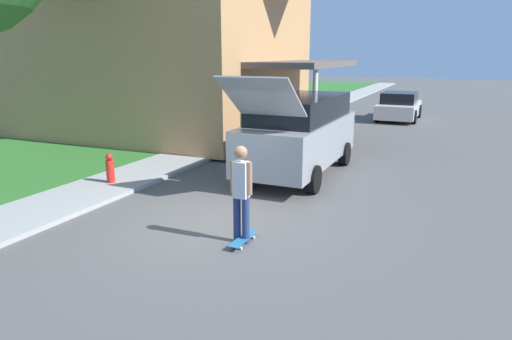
# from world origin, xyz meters

# --- Properties ---
(ground_plane) EXTENTS (120.00, 120.00, 0.00)m
(ground_plane) POSITION_xyz_m (0.00, 0.00, 0.00)
(ground_plane) COLOR #54514F
(lawn) EXTENTS (10.00, 80.00, 0.08)m
(lawn) POSITION_xyz_m (-8.00, 6.00, 0.04)
(lawn) COLOR #2D6B28
(lawn) RESTS_ON ground_plane
(sidewalk) EXTENTS (1.80, 80.00, 0.10)m
(sidewalk) POSITION_xyz_m (-3.60, 6.00, 0.05)
(sidewalk) COLOR #9E9E99
(sidewalk) RESTS_ON ground_plane
(house) EXTENTS (13.20, 9.08, 9.20)m
(house) POSITION_xyz_m (-7.38, 8.67, 4.85)
(house) COLOR tan
(house) RESTS_ON lawn
(lawn_tree_far) EXTENTS (3.68, 3.68, 7.11)m
(lawn_tree_far) POSITION_xyz_m (-4.22, 10.66, 5.31)
(lawn_tree_far) COLOR brown
(lawn_tree_far) RESTS_ON lawn
(suv_parked) EXTENTS (2.02, 5.76, 2.80)m
(suv_parked) POSITION_xyz_m (0.32, 4.24, 1.17)
(suv_parked) COLOR gray
(suv_parked) RESTS_ON ground_plane
(car_down_street) EXTENTS (1.94, 4.08, 1.38)m
(car_down_street) POSITION_xyz_m (1.40, 16.54, 0.66)
(car_down_street) COLOR silver
(car_down_street) RESTS_ON ground_plane
(skateboarder) EXTENTS (0.41, 0.23, 1.73)m
(skateboarder) POSITION_xyz_m (0.94, -0.68, 0.97)
(skateboarder) COLOR navy
(skateboarder) RESTS_ON ground_plane
(skateboard) EXTENTS (0.21, 0.84, 0.10)m
(skateboard) POSITION_xyz_m (0.99, -0.72, 0.08)
(skateboard) COLOR #236B99
(skateboard) RESTS_ON ground_plane
(fire_hydrant) EXTENTS (0.20, 0.20, 0.75)m
(fire_hydrant) POSITION_xyz_m (-3.59, 1.15, 0.46)
(fire_hydrant) COLOR red
(fire_hydrant) RESTS_ON sidewalk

